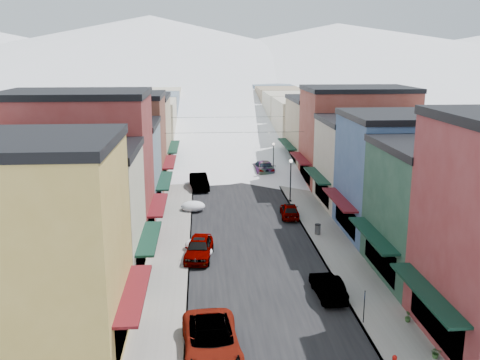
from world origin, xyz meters
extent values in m
cube|color=black|center=(0.00, 60.00, 0.01)|extent=(10.00, 160.00, 0.01)
cube|color=gray|center=(-6.60, 60.00, 0.07)|extent=(3.20, 160.00, 0.15)
cube|color=gray|center=(6.60, 60.00, 0.07)|extent=(3.20, 160.00, 0.15)
cube|color=slate|center=(-5.05, 60.00, 0.07)|extent=(0.10, 160.00, 0.15)
cube|color=slate|center=(5.05, 60.00, 0.07)|extent=(0.10, 160.00, 0.15)
cube|color=gold|center=(-13.20, 4.00, 5.50)|extent=(10.00, 8.50, 11.00)
cube|color=black|center=(-13.20, 4.00, 11.25)|extent=(10.20, 8.70, 0.50)
cube|color=#5B0F16|center=(-7.60, 4.00, 3.20)|extent=(1.20, 7.22, 0.15)
cube|color=beige|center=(-13.20, 12.50, 4.50)|extent=(10.00, 8.00, 9.00)
cube|color=black|center=(-13.20, 12.50, 9.25)|extent=(10.20, 8.20, 0.50)
cube|color=black|center=(-7.60, 12.50, 3.20)|extent=(1.20, 6.80, 0.15)
cube|color=maroon|center=(-13.70, 20.50, 6.00)|extent=(11.00, 8.00, 12.00)
cube|color=black|center=(-13.70, 20.50, 12.25)|extent=(11.20, 8.20, 0.50)
cube|color=#5B0F16|center=(-7.60, 20.50, 3.20)|extent=(1.20, 6.80, 0.15)
cube|color=slate|center=(-13.20, 29.00, 4.25)|extent=(10.00, 9.00, 8.50)
cube|color=black|center=(-13.20, 29.00, 8.75)|extent=(10.20, 9.20, 0.50)
cube|color=black|center=(-7.60, 29.00, 3.20)|extent=(1.20, 7.65, 0.15)
cube|color=brown|center=(-14.20, 38.00, 5.25)|extent=(12.00, 9.00, 10.50)
cube|color=black|center=(-14.20, 38.00, 10.75)|extent=(12.20, 9.20, 0.50)
cube|color=#5B0F16|center=(-7.60, 38.00, 3.20)|extent=(1.20, 7.65, 0.15)
cube|color=tan|center=(-13.20, 48.00, 4.75)|extent=(10.00, 11.00, 9.50)
cube|color=black|center=(-13.20, 48.00, 9.75)|extent=(10.20, 11.20, 0.50)
cube|color=black|center=(-7.60, 48.00, 3.20)|extent=(1.20, 9.35, 0.15)
cube|color=black|center=(7.60, 3.00, 3.20)|extent=(1.20, 7.65, 0.15)
cube|color=#204433|center=(13.20, 12.00, 4.50)|extent=(10.00, 9.00, 9.00)
cube|color=black|center=(13.20, 12.00, 9.25)|extent=(10.20, 9.20, 0.50)
cube|color=black|center=(7.60, 12.00, 3.20)|extent=(1.20, 7.65, 0.15)
cube|color=#37527D|center=(13.20, 21.00, 5.00)|extent=(10.00, 9.00, 10.00)
cube|color=black|center=(13.20, 21.00, 10.25)|extent=(10.20, 9.20, 0.50)
cube|color=#5B0F16|center=(7.60, 21.00, 3.20)|extent=(1.20, 7.65, 0.15)
cube|color=#B5A992|center=(13.70, 30.00, 4.25)|extent=(11.00, 9.00, 8.50)
cube|color=black|center=(13.70, 30.00, 8.75)|extent=(11.20, 9.20, 0.50)
cube|color=black|center=(7.60, 30.00, 3.20)|extent=(1.20, 7.65, 0.15)
cube|color=maroon|center=(14.20, 39.00, 5.50)|extent=(12.00, 9.00, 11.00)
cube|color=black|center=(14.20, 39.00, 11.25)|extent=(12.20, 9.20, 0.50)
cube|color=#5B0F16|center=(7.60, 39.00, 3.20)|extent=(1.20, 7.65, 0.15)
cube|color=#988364|center=(13.20, 49.00, 4.50)|extent=(10.00, 11.00, 9.00)
cube|color=black|center=(13.20, 49.00, 9.25)|extent=(10.20, 11.20, 0.50)
cube|color=black|center=(7.60, 49.00, 3.20)|extent=(1.20, 9.35, 0.15)
cube|color=gray|center=(-12.50, 62.00, 4.00)|extent=(9.00, 13.00, 8.00)
cube|color=gray|center=(12.50, 62.00, 4.00)|extent=(9.00, 13.00, 8.00)
cube|color=gray|center=(-12.50, 76.00, 4.00)|extent=(9.00, 13.00, 8.00)
cube|color=gray|center=(12.50, 76.00, 4.00)|extent=(9.00, 13.00, 8.00)
cube|color=gray|center=(-12.50, 90.00, 4.00)|extent=(9.00, 13.00, 8.00)
cube|color=gray|center=(12.50, 90.00, 4.00)|extent=(9.00, 13.00, 8.00)
cube|color=gray|center=(-12.50, 104.00, 4.00)|extent=(9.00, 13.00, 8.00)
cube|color=gray|center=(12.50, 104.00, 4.00)|extent=(9.00, 13.00, 8.00)
cube|color=silver|center=(0.00, 225.00, 6.00)|extent=(360.00, 40.00, 12.00)
cone|color=white|center=(-30.00, 275.00, 17.00)|extent=(300.00, 300.00, 34.00)
cone|color=white|center=(70.00, 270.00, 15.00)|extent=(320.00, 320.00, 30.00)
cylinder|color=black|center=(0.00, 40.00, 6.20)|extent=(16.40, 0.04, 0.04)
cylinder|color=black|center=(0.00, 55.00, 6.20)|extent=(16.40, 0.04, 0.04)
imported|color=white|center=(-3.65, 3.00, 0.87)|extent=(3.26, 6.40, 1.73)
imported|color=#A0A3A9|center=(-4.30, 16.63, 0.83)|extent=(2.53, 5.06, 1.66)
imported|color=black|center=(-4.30, 37.95, 0.86)|extent=(2.43, 5.41, 1.72)
imported|color=gray|center=(-3.50, 51.85, 0.72)|extent=(2.48, 5.14, 1.44)
imported|color=black|center=(3.99, 9.40, 0.70)|extent=(1.69, 4.34, 1.41)
imported|color=#A1A5A9|center=(4.30, 26.36, 0.71)|extent=(1.95, 4.25, 1.41)
imported|color=black|center=(3.98, 45.29, 0.86)|extent=(2.73, 6.05, 1.72)
imported|color=#A2A6AA|center=(-1.31, 60.43, 0.75)|extent=(2.03, 4.50, 1.50)
imported|color=silver|center=(2.19, 69.89, 0.70)|extent=(2.73, 5.23, 1.41)
sphere|color=red|center=(5.35, 1.00, 0.74)|extent=(0.24, 0.24, 0.24)
cylinder|color=black|center=(5.20, 5.62, 1.15)|extent=(0.05, 0.05, 1.99)
cube|color=navy|center=(5.20, 5.62, 1.87)|extent=(0.10, 0.26, 0.36)
cylinder|color=#515355|center=(5.85, 20.99, 0.57)|extent=(0.49, 0.49, 0.84)
cylinder|color=black|center=(5.85, 20.99, 1.01)|extent=(0.52, 0.52, 0.06)
cylinder|color=black|center=(5.20, 31.45, 0.20)|extent=(0.31, 0.31, 0.10)
cylinder|color=black|center=(5.20, 31.45, 2.22)|extent=(0.12, 0.12, 4.14)
sphere|color=white|center=(5.20, 31.45, 4.45)|extent=(0.37, 0.37, 0.37)
cylinder|color=black|center=(5.20, 44.66, 0.20)|extent=(0.28, 0.28, 0.09)
cylinder|color=black|center=(5.20, 44.66, 1.99)|extent=(0.11, 0.11, 3.68)
sphere|color=white|center=(5.20, 44.66, 3.97)|extent=(0.33, 0.33, 0.33)
imported|color=#365F2A|center=(7.80, 1.73, 0.44)|extent=(0.63, 0.59, 0.58)
imported|color=#355D2A|center=(7.80, 5.53, 0.46)|extent=(0.49, 0.49, 0.63)
ellipsoid|color=white|center=(-4.30, 18.26, 0.48)|extent=(2.28, 1.93, 0.97)
ellipsoid|color=white|center=(-4.10, 19.46, 0.24)|extent=(0.98, 0.88, 0.49)
ellipsoid|color=white|center=(-4.30, 16.77, 0.44)|extent=(2.08, 1.76, 0.88)
ellipsoid|color=white|center=(-4.10, 17.97, 0.22)|extent=(0.89, 0.80, 0.44)
ellipsoid|color=white|center=(-4.90, 29.08, 0.50)|extent=(2.38, 2.01, 1.01)
ellipsoid|color=white|center=(-4.70, 30.28, 0.25)|extent=(1.02, 0.91, 0.51)
camera|label=1|loc=(-4.00, -21.93, 15.44)|focal=40.00mm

